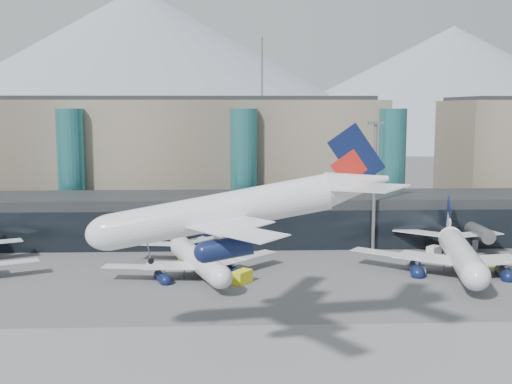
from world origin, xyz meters
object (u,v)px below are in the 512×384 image
veh_d (434,250)px  veh_g (420,269)px  lightmast_mid (375,179)px  jet_parked_right (458,243)px  hero_jet (250,198)px  veh_b (183,258)px  jet_parked_mid (193,251)px  veh_e (486,261)px  veh_h (242,277)px

veh_d → veh_g: bearing=-160.1°
lightmast_mid → veh_g: 22.50m
jet_parked_right → veh_g: bearing=115.9°
hero_jet → jet_parked_right: 52.62m
veh_d → veh_b: bearing=141.5°
jet_parked_mid → veh_g: (38.97, -1.56, -3.27)m
jet_parked_right → veh_g: (-7.25, -1.87, -4.06)m
jet_parked_right → veh_e: (5.96, 2.28, -3.87)m
veh_b → veh_e: bearing=-99.5°
lightmast_mid → veh_g: size_ratio=10.82×
veh_e → veh_h: veh_h is taller
veh_d → veh_g: (-6.75, -13.29, -0.20)m
veh_g → veh_d: bearing=147.4°
hero_jet → veh_h: bearing=89.9°
veh_b → jet_parked_right: bearing=-102.8°
jet_parked_right → hero_jet: bearing=144.2°
jet_parked_mid → veh_d: 47.30m
lightmast_mid → jet_parked_mid: (-34.73, -15.76, -10.46)m
lightmast_mid → veh_h: 37.14m
veh_h → veh_b: bearing=71.3°
jet_parked_mid → veh_d: jet_parked_mid is taller
jet_parked_right → veh_b: size_ratio=13.42×
veh_b → lightmast_mid: bearing=-81.9°
veh_b → veh_g: veh_b is taller
veh_b → veh_d: veh_d is taller
jet_parked_right → veh_e: size_ratio=12.48×
lightmast_mid → jet_parked_right: 21.54m
veh_b → veh_g: 42.24m
hero_jet → jet_parked_mid: (-8.77, 34.25, -13.88)m
veh_g → lightmast_mid: bearing=-171.9°
jet_parked_right → veh_g: 8.52m
jet_parked_right → veh_h: size_ratio=10.56×
lightmast_mid → veh_h: size_ratio=6.93×
veh_d → veh_e: (6.46, -9.14, 0.00)m
veh_b → veh_d: size_ratio=0.94×
jet_parked_mid → veh_e: 52.34m
veh_d → veh_e: 11.19m
veh_e → veh_h: size_ratio=0.85×
jet_parked_mid → veh_b: size_ratio=11.20×
veh_e → veh_d: bearing=101.7°
jet_parked_right → veh_d: jet_parked_right is taller
lightmast_mid → veh_h: bearing=-139.8°
lightmast_mid → hero_jet: size_ratio=0.68×
veh_b → veh_e: size_ratio=0.93×
lightmast_mid → jet_parked_right: size_ratio=0.66×
lightmast_mid → jet_parked_mid: lightmast_mid is taller
veh_d → veh_g: veh_d is taller
lightmast_mid → veh_e: (17.45, -13.17, -13.53)m
veh_g → jet_parked_mid: bearing=-98.0°
lightmast_mid → veh_g: (4.24, -17.32, -13.73)m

